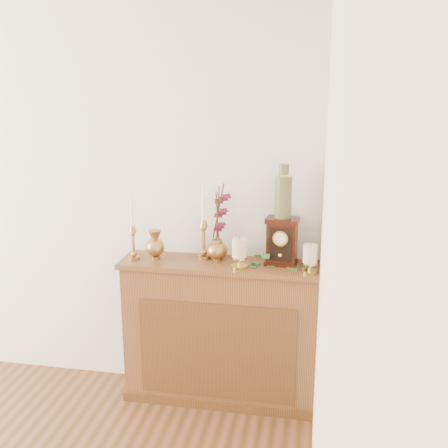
% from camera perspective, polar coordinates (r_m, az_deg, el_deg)
% --- Properties ---
extents(console_shelf, '(1.24, 0.34, 0.93)m').
position_cam_1_polar(console_shelf, '(3.40, -0.37, -12.08)').
color(console_shelf, brown).
rests_on(console_shelf, ground).
extents(candlestick_left, '(0.07, 0.07, 0.44)m').
position_cam_1_polar(candlestick_left, '(3.27, -9.88, -1.44)').
color(candlestick_left, '#AA7F44').
rests_on(candlestick_left, console_shelf).
extents(candlestick_center, '(0.08, 0.08, 0.50)m').
position_cam_1_polar(candlestick_center, '(3.24, -2.24, -0.97)').
color(candlestick_center, '#AA7F44').
rests_on(candlestick_center, console_shelf).
extents(bud_vase, '(0.12, 0.12, 0.19)m').
position_cam_1_polar(bud_vase, '(3.26, -7.50, -2.29)').
color(bud_vase, '#AA7F44').
rests_on(bud_vase, console_shelf).
extents(ginger_jar, '(0.20, 0.21, 0.49)m').
position_cam_1_polar(ginger_jar, '(3.22, -0.41, -0.04)').
color(ginger_jar, '#AA7F44').
rests_on(ginger_jar, console_shelf).
extents(pillar_candle_left, '(0.10, 0.10, 0.19)m').
position_cam_1_polar(pillar_candle_left, '(3.08, 1.70, -3.03)').
color(pillar_candle_left, gold).
rests_on(pillar_candle_left, console_shelf).
extents(pillar_candle_right, '(0.09, 0.09, 0.18)m').
position_cam_1_polar(pillar_candle_right, '(3.04, 9.35, -3.59)').
color(pillar_candle_right, gold).
rests_on(pillar_candle_right, console_shelf).
extents(ivy_garland, '(0.38, 0.20, 0.08)m').
position_cam_1_polar(ivy_garland, '(3.17, 5.99, -4.29)').
color(ivy_garland, '#31772D').
rests_on(ivy_garland, console_shelf).
extents(mantel_clock, '(0.20, 0.15, 0.29)m').
position_cam_1_polar(mantel_clock, '(3.16, 6.32, -1.92)').
color(mantel_clock, '#36100A').
rests_on(mantel_clock, console_shelf).
extents(ceramic_vase, '(0.10, 0.10, 0.32)m').
position_cam_1_polar(ceramic_vase, '(3.09, 6.48, 3.25)').
color(ceramic_vase, '#1C382C').
rests_on(ceramic_vase, mantel_clock).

